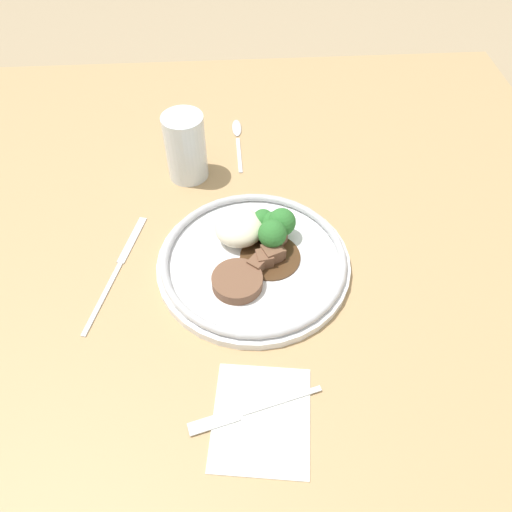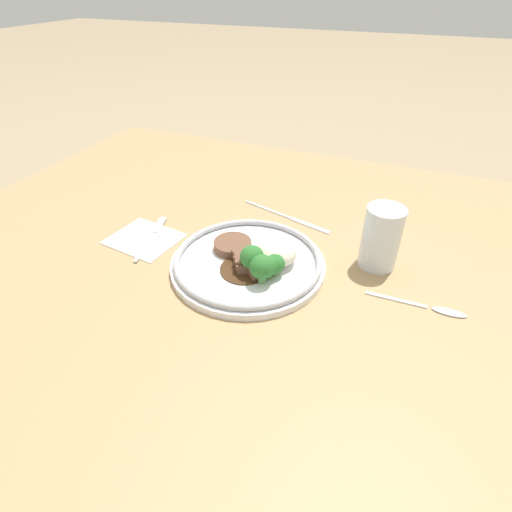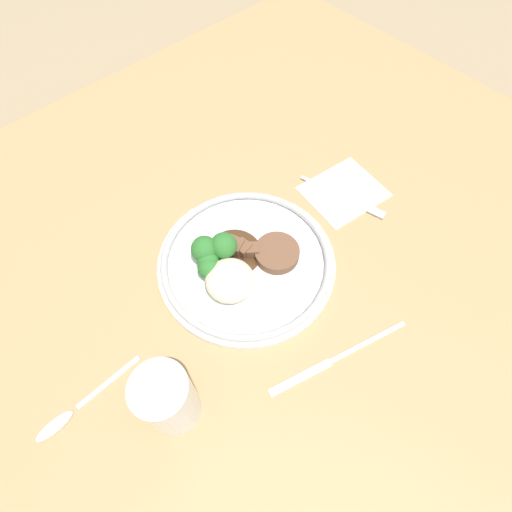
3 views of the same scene
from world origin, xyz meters
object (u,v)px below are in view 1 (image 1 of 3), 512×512
(plate, at_px, (254,255))
(fork, at_px, (243,413))
(juice_glass, at_px, (186,149))
(knife, at_px, (119,266))
(spoon, at_px, (237,134))

(plate, distance_m, fork, 0.24)
(juice_glass, xyz_separation_m, knife, (-0.21, 0.10, -0.05))
(juice_glass, height_order, fork, juice_glass)
(fork, distance_m, spoon, 0.56)
(plate, bearing_deg, knife, 88.40)
(fork, bearing_deg, spoon, -106.20)
(knife, bearing_deg, plate, -75.59)
(fork, height_order, spoon, same)
(juice_glass, bearing_deg, plate, -154.22)
(plate, height_order, fork, plate)
(juice_glass, distance_m, knife, 0.24)
(plate, relative_size, juice_glass, 2.42)
(fork, relative_size, spoon, 1.03)
(juice_glass, relative_size, fork, 0.72)
(juice_glass, height_order, spoon, juice_glass)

